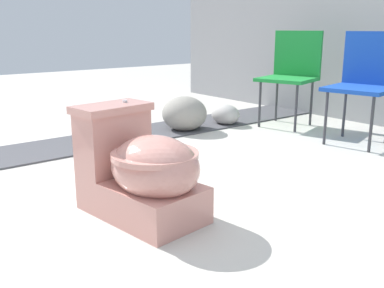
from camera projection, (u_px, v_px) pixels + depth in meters
ground_plane at (141, 204)px, 2.26m from camera, size 14.00×14.00×0.00m
gravel_strip at (108, 139)px, 3.54m from camera, size 0.56×8.00×0.01m
toilet at (142, 171)px, 2.07m from camera, size 0.67×0.45×0.52m
folding_chair_left at (292, 68)px, 4.00m from camera, size 0.54×0.54×0.83m
folding_chair_middle at (366, 75)px, 3.37m from camera, size 0.51×0.51×0.83m
boulder_near at (225, 114)px, 4.09m from camera, size 0.29×0.24×0.19m
boulder_far at (184, 114)px, 3.84m from camera, size 0.52×0.52×0.29m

